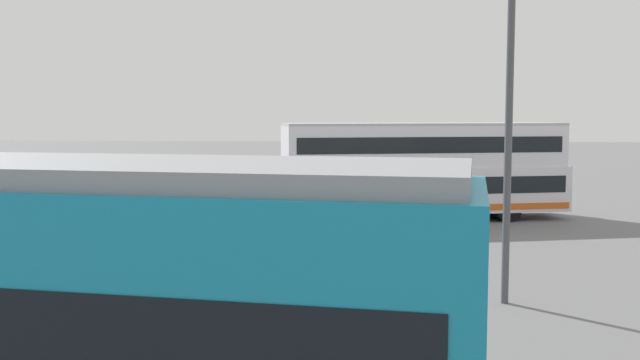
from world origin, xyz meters
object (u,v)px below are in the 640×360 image
at_px(info_sign, 29,201).
at_px(double_decker_bus, 423,170).
at_px(pedestrian_near_railing, 247,217).
at_px(street_lamp, 509,110).

bearing_deg(info_sign, double_decker_bus, -142.63).
distance_m(pedestrian_near_railing, info_sign, 6.08).
bearing_deg(double_decker_bus, street_lamp, 93.77).
xyz_separation_m(info_sign, street_lamp, (-12.28, 3.58, 2.47)).
xyz_separation_m(double_decker_bus, pedestrian_near_railing, (5.75, 6.82, -0.88)).
bearing_deg(pedestrian_near_railing, double_decker_bus, -130.10).
relative_size(info_sign, street_lamp, 0.34).
distance_m(double_decker_bus, info_sign, 14.43).
bearing_deg(pedestrian_near_railing, street_lamp, 139.93).
relative_size(double_decker_bus, pedestrian_near_railing, 6.33).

